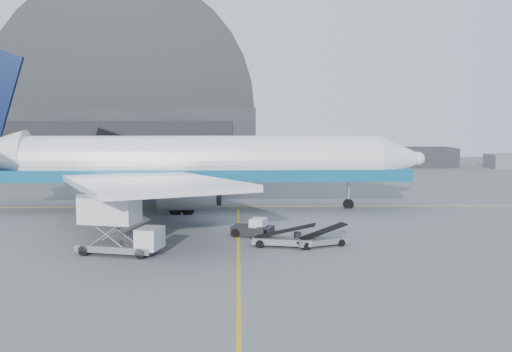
{
  "coord_description": "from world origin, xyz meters",
  "views": [
    {
      "loc": [
        -0.0,
        -45.93,
        10.53
      ],
      "look_at": [
        1.79,
        11.42,
        4.5
      ],
      "focal_mm": 40.0,
      "sensor_mm": 36.0,
      "label": 1
    }
  ],
  "objects_px": {
    "catering_truck": "(117,225)",
    "belt_loader_b": "(282,239)",
    "airliner": "(184,162)",
    "belt_loader_a": "(319,240)",
    "pushback_tug": "(254,229)"
  },
  "relations": [
    {
      "from": "pushback_tug",
      "to": "belt_loader_b",
      "type": "bearing_deg",
      "value": -41.67
    },
    {
      "from": "belt_loader_a",
      "to": "belt_loader_b",
      "type": "xyz_separation_m",
      "value": [
        -3.01,
        -0.0,
        0.06
      ]
    },
    {
      "from": "airliner",
      "to": "belt_loader_b",
      "type": "xyz_separation_m",
      "value": [
        9.69,
        -19.02,
        -4.8
      ]
    },
    {
      "from": "belt_loader_b",
      "to": "pushback_tug",
      "type": "bearing_deg",
      "value": 130.44
    },
    {
      "from": "catering_truck",
      "to": "belt_loader_a",
      "type": "relative_size",
      "value": 1.45
    },
    {
      "from": "airliner",
      "to": "catering_truck",
      "type": "bearing_deg",
      "value": -98.51
    },
    {
      "from": "airliner",
      "to": "catering_truck",
      "type": "xyz_separation_m",
      "value": [
        -3.16,
        -21.09,
        -3.17
      ]
    },
    {
      "from": "catering_truck",
      "to": "belt_loader_b",
      "type": "distance_m",
      "value": 13.11
    },
    {
      "from": "pushback_tug",
      "to": "belt_loader_a",
      "type": "xyz_separation_m",
      "value": [
        5.24,
        -4.19,
        -0.06
      ]
    },
    {
      "from": "belt_loader_a",
      "to": "belt_loader_b",
      "type": "height_order",
      "value": "belt_loader_b"
    },
    {
      "from": "airliner",
      "to": "belt_loader_b",
      "type": "distance_m",
      "value": 21.88
    },
    {
      "from": "belt_loader_b",
      "to": "airliner",
      "type": "bearing_deg",
      "value": 129.51
    },
    {
      "from": "catering_truck",
      "to": "airliner",
      "type": "bearing_deg",
      "value": 95.71
    },
    {
      "from": "belt_loader_a",
      "to": "airliner",
      "type": "bearing_deg",
      "value": 101.98
    },
    {
      "from": "pushback_tug",
      "to": "belt_loader_a",
      "type": "height_order",
      "value": "belt_loader_a"
    }
  ]
}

